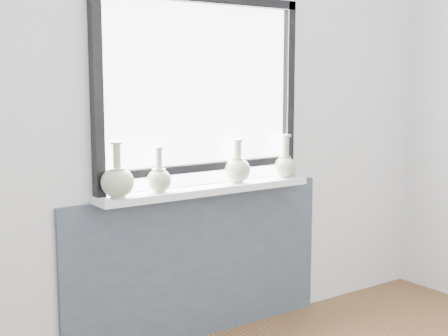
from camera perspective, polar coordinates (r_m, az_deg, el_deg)
back_wall at (r=3.52m, az=-2.44°, el=5.01°), size 3.60×0.02×2.60m
apron_panel at (r=3.64m, az=-2.10°, el=-8.80°), size 1.70×0.03×0.86m
windowsill at (r=3.48m, az=-1.51°, el=-1.98°), size 1.32×0.18×0.04m
window at (r=3.48m, az=-2.13°, el=7.31°), size 1.30×0.06×1.05m
vase_a at (r=3.17m, az=-9.71°, el=-1.13°), size 0.17×0.17×0.28m
vase_b at (r=3.30m, az=-5.97°, el=-0.95°), size 0.13×0.13×0.24m
vase_c at (r=3.59m, az=1.20°, el=0.01°), size 0.16×0.16×0.25m
vase_d at (r=3.80m, az=5.58°, el=0.38°), size 0.14×0.14×0.26m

